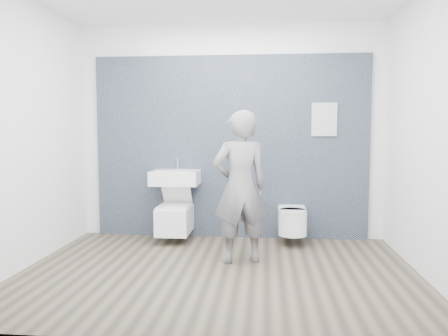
# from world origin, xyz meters

# --- Properties ---
(ground) EXTENTS (4.00, 4.00, 0.00)m
(ground) POSITION_xyz_m (0.00, 0.00, 0.00)
(ground) COLOR brown
(ground) RESTS_ON ground
(room_shell) EXTENTS (4.00, 4.00, 4.00)m
(room_shell) POSITION_xyz_m (0.00, 0.00, 1.74)
(room_shell) COLOR white
(room_shell) RESTS_ON ground
(tile_wall) EXTENTS (3.60, 0.06, 2.40)m
(tile_wall) POSITION_xyz_m (0.00, 1.47, 0.00)
(tile_wall) COLOR black
(tile_wall) RESTS_ON ground
(washbasin) EXTENTS (0.61, 0.45, 0.45)m
(washbasin) POSITION_xyz_m (-0.69, 1.21, 0.82)
(washbasin) COLOR white
(washbasin) RESTS_ON ground
(toilet_square) EXTENTS (0.40, 0.58, 0.71)m
(toilet_square) POSITION_xyz_m (-0.69, 1.15, 0.31)
(toilet_square) COLOR white
(toilet_square) RESTS_ON ground
(toilet_rounded) EXTENTS (0.35, 0.59, 0.32)m
(toilet_rounded) POSITION_xyz_m (0.80, 1.14, 0.30)
(toilet_rounded) COLOR white
(toilet_rounded) RESTS_ON ground
(info_placard) EXTENTS (0.32, 0.03, 0.43)m
(info_placard) POSITION_xyz_m (1.21, 1.43, 0.00)
(info_placard) COLOR white
(info_placard) RESTS_ON ground
(visitor) EXTENTS (0.69, 0.55, 1.64)m
(visitor) POSITION_xyz_m (0.20, 0.34, 0.82)
(visitor) COLOR slate
(visitor) RESTS_ON ground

